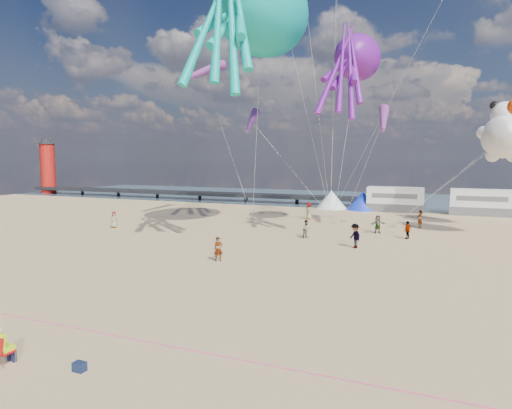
# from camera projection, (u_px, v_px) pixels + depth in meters

# --- Properties ---
(ground) EXTENTS (120.00, 120.00, 0.00)m
(ground) POSITION_uv_depth(u_px,v_px,m) (172.00, 296.00, 22.05)
(ground) COLOR #D7B27C
(ground) RESTS_ON ground
(water) EXTENTS (120.00, 120.00, 0.00)m
(water) POSITION_uv_depth(u_px,v_px,m) (366.00, 199.00, 72.35)
(water) COLOR #345665
(water) RESTS_ON ground
(pier) EXTENTS (60.00, 3.00, 0.50)m
(pier) POSITION_uv_depth(u_px,v_px,m) (178.00, 193.00, 73.13)
(pier) COLOR black
(pier) RESTS_ON ground
(lighthouse) EXTENTS (2.60, 2.60, 9.00)m
(lighthouse) POSITION_uv_depth(u_px,v_px,m) (48.00, 169.00, 83.71)
(lighthouse) COLOR #A5140F
(lighthouse) RESTS_ON ground
(motorhome_0) EXTENTS (6.60, 2.50, 3.00)m
(motorhome_0) POSITION_uv_depth(u_px,v_px,m) (395.00, 199.00, 56.13)
(motorhome_0) COLOR silver
(motorhome_0) RESTS_ON ground
(motorhome_1) EXTENTS (6.60, 2.50, 3.00)m
(motorhome_1) POSITION_uv_depth(u_px,v_px,m) (481.00, 202.00, 52.42)
(motorhome_1) COLOR silver
(motorhome_1) RESTS_ON ground
(tent_white) EXTENTS (4.00, 4.00, 2.40)m
(tent_white) POSITION_uv_depth(u_px,v_px,m) (331.00, 199.00, 59.29)
(tent_white) COLOR white
(tent_white) RESTS_ON ground
(tent_blue) EXTENTS (4.00, 4.00, 2.40)m
(tent_blue) POSITION_uv_depth(u_px,v_px,m) (362.00, 201.00, 57.72)
(tent_blue) COLOR #1933CC
(tent_blue) RESTS_ON ground
(cooler_navy) EXTENTS (0.38, 0.28, 0.30)m
(cooler_navy) POSITION_uv_depth(u_px,v_px,m) (79.00, 367.00, 14.35)
(cooler_navy) COLOR #121F3B
(cooler_navy) RESTS_ON ground
(rope_line) EXTENTS (34.00, 0.03, 0.03)m
(rope_line) POSITION_uv_depth(u_px,v_px,m) (99.00, 332.00, 17.48)
(rope_line) COLOR #F2338C
(rope_line) RESTS_ON ground
(standing_person) EXTENTS (0.68, 0.65, 1.57)m
(standing_person) POSITION_uv_depth(u_px,v_px,m) (218.00, 249.00, 29.43)
(standing_person) COLOR tan
(standing_person) RESTS_ON ground
(beachgoer_0) EXTENTS (0.74, 0.79, 1.81)m
(beachgoer_0) POSITION_uv_depth(u_px,v_px,m) (309.00, 211.00, 49.07)
(beachgoer_0) COLOR #7F6659
(beachgoer_0) RESTS_ON ground
(beachgoer_2) EXTENTS (1.11, 1.12, 1.82)m
(beachgoer_2) POSITION_uv_depth(u_px,v_px,m) (355.00, 236.00, 33.64)
(beachgoer_2) COLOR #7F6659
(beachgoer_2) RESTS_ON ground
(beachgoer_3) EXTENTS (0.94, 1.11, 1.49)m
(beachgoer_3) POSITION_uv_depth(u_px,v_px,m) (408.00, 230.00, 37.38)
(beachgoer_3) COLOR #7F6659
(beachgoer_3) RESTS_ON ground
(beachgoer_4) EXTENTS (1.00, 0.84, 1.60)m
(beachgoer_4) POSITION_uv_depth(u_px,v_px,m) (378.00, 224.00, 40.16)
(beachgoer_4) COLOR #7F6659
(beachgoer_4) RESTS_ON ground
(beachgoer_5) EXTENTS (1.08, 1.64, 1.69)m
(beachgoer_5) POSITION_uv_depth(u_px,v_px,m) (420.00, 219.00, 43.13)
(beachgoer_5) COLOR #7F6659
(beachgoer_5) RESTS_ON ground
(beachgoer_6) EXTENTS (0.65, 0.66, 1.53)m
(beachgoer_6) POSITION_uv_depth(u_px,v_px,m) (114.00, 220.00, 43.30)
(beachgoer_6) COLOR #7F6659
(beachgoer_6) RESTS_ON ground
(beachgoer_7) EXTENTS (0.80, 0.88, 1.50)m
(beachgoer_7) POSITION_uv_depth(u_px,v_px,m) (306.00, 229.00, 37.85)
(beachgoer_7) COLOR #7F6659
(beachgoer_7) RESTS_ON ground
(sandbag_a) EXTENTS (0.50, 0.35, 0.22)m
(sandbag_a) POSITION_uv_depth(u_px,v_px,m) (253.00, 219.00, 48.61)
(sandbag_a) COLOR gray
(sandbag_a) RESTS_ON ground
(sandbag_b) EXTENTS (0.50, 0.35, 0.22)m
(sandbag_b) POSITION_uv_depth(u_px,v_px,m) (333.00, 223.00, 45.79)
(sandbag_b) COLOR gray
(sandbag_b) RESTS_ON ground
(sandbag_c) EXTENTS (0.50, 0.35, 0.22)m
(sandbag_c) POSITION_uv_depth(u_px,v_px,m) (393.00, 226.00, 43.49)
(sandbag_c) COLOR gray
(sandbag_c) RESTS_ON ground
(sandbag_d) EXTENTS (0.50, 0.35, 0.22)m
(sandbag_d) POSITION_uv_depth(u_px,v_px,m) (344.00, 221.00, 46.81)
(sandbag_d) COLOR gray
(sandbag_d) RESTS_ON ground
(sandbag_e) EXTENTS (0.50, 0.35, 0.22)m
(sandbag_e) POSITION_uv_depth(u_px,v_px,m) (330.00, 217.00, 50.21)
(sandbag_e) COLOR gray
(sandbag_e) RESTS_ON ground
(kite_octopus_teal) EXTENTS (7.34, 13.06, 14.09)m
(kite_octopus_teal) POSITION_uv_depth(u_px,v_px,m) (262.00, 10.00, 38.24)
(kite_octopus_teal) COLOR #08A59A
(kite_octopus_purple) EXTENTS (4.03, 9.09, 10.30)m
(kite_octopus_purple) POSITION_uv_depth(u_px,v_px,m) (358.00, 58.00, 40.10)
(kite_octopus_purple) COLOR #641188
(kite_panda) EXTENTS (5.63, 5.42, 6.70)m
(kite_panda) POSITION_uv_depth(u_px,v_px,m) (504.00, 137.00, 41.86)
(kite_panda) COLOR white
(windsock_left) EXTENTS (1.68, 8.09, 8.03)m
(windsock_left) POSITION_uv_depth(u_px,v_px,m) (203.00, 72.00, 46.95)
(windsock_left) COLOR red
(windsock_mid) EXTENTS (1.64, 5.35, 5.26)m
(windsock_mid) POSITION_uv_depth(u_px,v_px,m) (384.00, 119.00, 41.25)
(windsock_mid) COLOR red
(windsock_right) EXTENTS (1.86, 4.81, 4.73)m
(windsock_right) POSITION_uv_depth(u_px,v_px,m) (252.00, 121.00, 45.97)
(windsock_right) COLOR red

